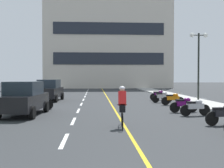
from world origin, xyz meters
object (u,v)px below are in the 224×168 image
object	(u,v)px
motorcycle_4	(195,107)
motorcycle_9	(159,95)
street_lamp_mid	(199,52)
motorcycle_5	(184,104)
parked_car_near	(24,98)
motorcycle_7	(173,99)
cyclist_rider	(122,106)
motorcycle_8	(162,97)
motorcycle_3	(224,114)
parked_car_mid	(49,90)
motorcycle_6	(39,102)

from	to	relation	value
motorcycle_4	motorcycle_9	bearing A→B (deg)	88.28
street_lamp_mid	motorcycle_5	world-z (taller)	street_lamp_mid
parked_car_near	motorcycle_7	bearing A→B (deg)	26.57
motorcycle_7	cyclist_rider	world-z (taller)	cyclist_rider
motorcycle_7	motorcycle_8	xyz separation A→B (m)	(-0.29, 2.06, 0.00)
street_lamp_mid	motorcycle_7	distance (m)	4.84
motorcycle_5	cyclist_rider	size ratio (longest dim) A/B	0.96
motorcycle_3	motorcycle_4	world-z (taller)	same
parked_car_near	motorcycle_5	bearing A→B (deg)	4.18
street_lamp_mid	motorcycle_7	size ratio (longest dim) A/B	3.19
motorcycle_4	cyclist_rider	world-z (taller)	cyclist_rider
motorcycle_5	motorcycle_3	bearing A→B (deg)	-85.37
motorcycle_3	motorcycle_4	distance (m)	2.85
parked_car_mid	motorcycle_8	xyz separation A→B (m)	(9.24, -2.08, -0.44)
motorcycle_5	motorcycle_7	xyz separation A→B (m)	(0.50, 4.08, 0.00)
parked_car_near	motorcycle_7	size ratio (longest dim) A/B	2.53
parked_car_near	motorcycle_4	xyz separation A→B (m)	(9.11, -0.78, -0.44)
parked_car_near	cyclist_rider	size ratio (longest dim) A/B	2.44
cyclist_rider	motorcycle_5	bearing A→B (deg)	48.19
parked_car_near	motorcycle_9	world-z (taller)	parked_car_near
motorcycle_3	motorcycle_9	xyz separation A→B (m)	(0.10, 12.62, 0.00)
parked_car_near	motorcycle_4	distance (m)	9.16
parked_car_mid	motorcycle_9	xyz separation A→B (m)	(9.47, 0.12, -0.44)
street_lamp_mid	parked_car_mid	xyz separation A→B (m)	(-12.13, 2.21, -3.15)
parked_car_mid	street_lamp_mid	bearing A→B (deg)	-10.31
motorcycle_8	cyclist_rider	size ratio (longest dim) A/B	0.96
motorcycle_4	parked_car_mid	bearing A→B (deg)	133.54
parked_car_mid	motorcycle_4	world-z (taller)	parked_car_mid
parked_car_mid	motorcycle_9	world-z (taller)	parked_car_mid
motorcycle_4	motorcycle_7	world-z (taller)	same
parked_car_near	motorcycle_6	xyz separation A→B (m)	(0.32, 2.48, -0.44)
motorcycle_6	motorcycle_7	size ratio (longest dim) A/B	0.99
parked_car_near	motorcycle_8	distance (m)	11.42
street_lamp_mid	parked_car_near	world-z (taller)	street_lamp_mid
parked_car_near	motorcycle_7	distance (m)	10.59
motorcycle_8	cyclist_rider	bearing A→B (deg)	-111.79
motorcycle_6	street_lamp_mid	bearing A→B (deg)	19.65
motorcycle_9	cyclist_rider	size ratio (longest dim) A/B	0.93
street_lamp_mid	motorcycle_3	bearing A→B (deg)	-104.99
motorcycle_5	motorcycle_4	bearing A→B (deg)	-83.85
parked_car_near	motorcycle_5	distance (m)	8.99
parked_car_mid	motorcycle_3	xyz separation A→B (m)	(9.37, -12.51, -0.44)
parked_car_mid	motorcycle_9	bearing A→B (deg)	0.70
motorcycle_4	motorcycle_7	bearing A→B (deg)	86.37
motorcycle_5	motorcycle_6	size ratio (longest dim) A/B	1.00
motorcycle_5	motorcycle_8	xyz separation A→B (m)	(0.22, 6.14, 0.00)
motorcycle_3	motorcycle_9	size ratio (longest dim) A/B	1.02
motorcycle_4	motorcycle_9	size ratio (longest dim) A/B	1.03
motorcycle_4	motorcycle_7	size ratio (longest dim) A/B	1.00
street_lamp_mid	motorcycle_3	size ratio (longest dim) A/B	3.22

